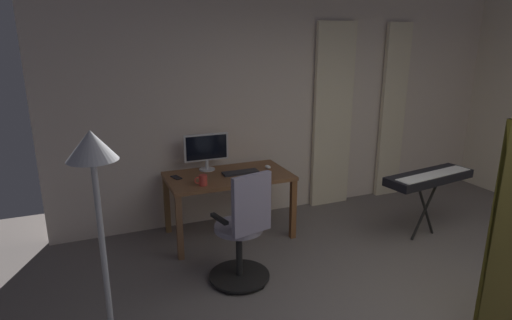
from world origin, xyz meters
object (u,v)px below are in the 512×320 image
(desk, at_px, (229,182))
(computer_mouse, at_px, (268,167))
(cell_phone_by_monitor, at_px, (176,177))
(mug_tea, at_px, (203,180))
(computer_keyboard, at_px, (241,172))
(office_chair, at_px, (243,233))
(computer_monitor, at_px, (206,149))
(floor_lamp, at_px, (99,215))
(piano_keyboard, at_px, (429,179))

(desk, bearing_deg, computer_mouse, -174.85)
(desk, distance_m, cell_phone_by_monitor, 0.57)
(computer_mouse, relative_size, mug_tea, 0.75)
(desk, height_order, cell_phone_by_monitor, cell_phone_by_monitor)
(computer_keyboard, distance_m, mug_tea, 0.54)
(computer_mouse, height_order, cell_phone_by_monitor, computer_mouse)
(computer_keyboard, relative_size, mug_tea, 3.01)
(office_chair, relative_size, mug_tea, 8.10)
(cell_phone_by_monitor, bearing_deg, computer_keyboard, 153.80)
(computer_monitor, relative_size, computer_mouse, 5.06)
(computer_monitor, bearing_deg, floor_lamp, 62.97)
(computer_monitor, distance_m, computer_mouse, 0.73)
(desk, height_order, office_chair, office_chair)
(mug_tea, bearing_deg, piano_keyboard, 164.91)
(mug_tea, bearing_deg, computer_monitor, -110.14)
(computer_monitor, xyz_separation_m, computer_mouse, (-0.66, 0.21, -0.22))
(desk, height_order, floor_lamp, floor_lamp)
(desk, xyz_separation_m, cell_phone_by_monitor, (0.55, -0.10, 0.10))
(computer_keyboard, xyz_separation_m, mug_tea, (0.49, 0.22, 0.04))
(desk, xyz_separation_m, computer_monitor, (0.17, -0.26, 0.33))
(computer_keyboard, bearing_deg, computer_mouse, -170.37)
(office_chair, height_order, mug_tea, office_chair)
(computer_keyboard, xyz_separation_m, computer_mouse, (-0.36, -0.06, 0.01))
(computer_monitor, height_order, mug_tea, computer_monitor)
(cell_phone_by_monitor, relative_size, piano_keyboard, 0.13)
(piano_keyboard, bearing_deg, office_chair, -5.32)
(office_chair, xyz_separation_m, mug_tea, (0.16, -0.74, 0.28))
(desk, height_order, computer_keyboard, computer_keyboard)
(piano_keyboard, relative_size, floor_lamp, 0.65)
(desk, relative_size, mug_tea, 10.12)
(mug_tea, bearing_deg, floor_lamp, 61.22)
(desk, xyz_separation_m, computer_keyboard, (-0.14, 0.02, 0.10))
(desk, height_order, piano_keyboard, piano_keyboard)
(office_chair, relative_size, cell_phone_by_monitor, 7.46)
(computer_monitor, bearing_deg, computer_mouse, 161.98)
(cell_phone_by_monitor, height_order, piano_keyboard, piano_keyboard)
(office_chair, relative_size, computer_monitor, 2.13)
(computer_monitor, distance_m, piano_keyboard, 2.46)
(cell_phone_by_monitor, relative_size, floor_lamp, 0.08)
(office_chair, height_order, floor_lamp, floor_lamp)
(computer_mouse, xyz_separation_m, cell_phone_by_monitor, (1.04, -0.06, -0.01))
(computer_keyboard, bearing_deg, cell_phone_by_monitor, -9.69)
(desk, bearing_deg, computer_keyboard, 173.36)
(mug_tea, bearing_deg, office_chair, 101.89)
(office_chair, bearing_deg, computer_monitor, 74.94)
(computer_mouse, relative_size, floor_lamp, 0.06)
(cell_phone_by_monitor, relative_size, mug_tea, 1.08)
(office_chair, bearing_deg, cell_phone_by_monitor, 94.36)
(computer_mouse, relative_size, piano_keyboard, 0.09)
(computer_keyboard, relative_size, piano_keyboard, 0.36)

